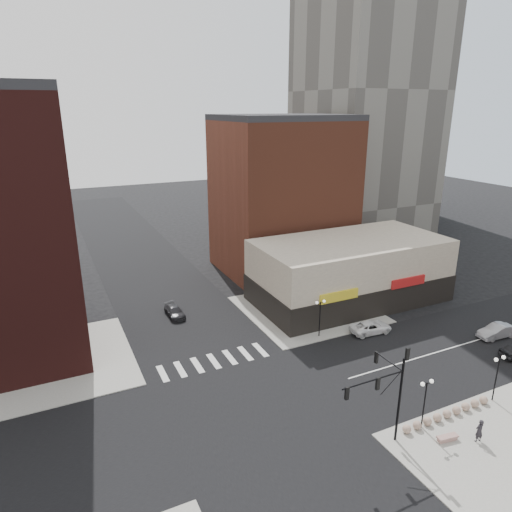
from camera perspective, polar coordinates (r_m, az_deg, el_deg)
ground at (r=39.86m, az=-0.80°, el=-18.50°), size 240.00×240.00×0.00m
road_ew at (r=39.85m, az=-0.80°, el=-18.49°), size 200.00×14.00×0.02m
road_ns at (r=39.85m, az=-0.80°, el=-18.49°), size 14.00×200.00×0.02m
sidewalk_nw at (r=49.63m, az=-24.17°, el=-12.17°), size 15.00×15.00×0.12m
sidewalk_ne at (r=56.88m, az=6.40°, el=-6.63°), size 15.00×15.00×0.12m
building_ne_midrise at (r=68.11m, az=3.30°, el=7.29°), size 18.00×15.00×22.00m
tower_far at (r=113.62m, az=16.78°, el=26.17°), size 18.00×18.00×82.00m
building_ne_row at (r=59.50m, az=11.59°, el=-2.38°), size 24.20×12.20×8.00m
traffic_signal at (r=35.05m, az=16.09°, el=-15.16°), size 5.59×3.09×7.77m
street_lamp_se_a at (r=38.16m, az=20.47°, el=-15.65°), size 1.22×0.32×4.16m
street_lamp_se_b at (r=43.69m, az=28.02°, el=-12.18°), size 1.22×0.32×4.16m
street_lamp_ne at (r=49.35m, az=8.03°, el=-6.59°), size 1.22×0.32×4.16m
bollard_row at (r=41.46m, az=22.77°, el=-17.73°), size 9.07×0.67×0.67m
white_suv at (r=52.45m, az=14.15°, el=-8.63°), size 4.89×2.60×1.31m
silver_sedan at (r=56.30m, az=27.89°, el=-8.30°), size 4.53×1.84×1.46m
dark_sedan_north at (r=55.52m, az=-10.15°, el=-6.83°), size 1.83×4.27×1.23m
pedestrian at (r=39.60m, az=26.13°, el=-19.02°), size 0.72×0.50×1.88m
stone_bench at (r=39.23m, az=22.80°, el=-20.23°), size 1.75×0.75×0.39m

